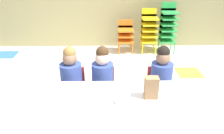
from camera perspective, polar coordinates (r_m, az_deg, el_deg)
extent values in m
cube|color=silver|center=(3.23, 0.61, -9.00)|extent=(5.78, 4.71, 0.02)
cube|color=silver|center=(3.64, 7.55, -4.72)|extent=(0.43, 0.43, 0.00)
cube|color=orange|center=(2.91, 9.99, -13.62)|extent=(0.43, 0.43, 0.00)
cube|color=gray|center=(2.89, -8.39, -13.85)|extent=(0.43, 0.43, 0.00)
cube|color=orange|center=(4.25, 18.83, -1.36)|extent=(0.43, 0.43, 0.00)
cube|color=#336BB2|center=(5.29, -25.14, 2.84)|extent=(0.43, 0.43, 0.00)
cube|color=silver|center=(3.70, -13.70, -4.78)|extent=(0.43, 0.43, 0.00)
cube|color=white|center=(2.17, 1.05, -9.26)|extent=(1.90, 0.82, 0.04)
cylinder|color=#B2B2B7|center=(2.75, -17.95, -9.95)|extent=(0.05, 0.05, 0.56)
cylinder|color=#B2B2B7|center=(2.79, 19.14, -9.56)|extent=(0.05, 0.05, 0.56)
cube|color=red|center=(2.89, -9.88, -6.68)|extent=(0.32, 0.30, 0.03)
cube|color=red|center=(2.94, -9.68, -2.65)|extent=(0.29, 0.02, 0.30)
cylinder|color=#384C99|center=(2.78, -10.21, -2.83)|extent=(0.30, 0.30, 0.38)
sphere|color=#8C664C|center=(2.67, -10.64, 2.10)|extent=(0.17, 0.17, 0.17)
sphere|color=olive|center=(2.65, -10.72, 3.59)|extent=(0.15, 0.15, 0.15)
cylinder|color=red|center=(2.89, -12.81, -10.53)|extent=(0.02, 0.02, 0.28)
cylinder|color=red|center=(2.84, -7.19, -10.66)|extent=(0.02, 0.02, 0.28)
cylinder|color=red|center=(3.10, -11.91, -7.72)|extent=(0.02, 0.02, 0.28)
cylinder|color=red|center=(3.06, -6.71, -7.79)|extent=(0.02, 0.02, 0.28)
cube|color=red|center=(2.85, -2.28, -6.71)|extent=(0.32, 0.30, 0.03)
cube|color=red|center=(2.91, -2.27, -2.63)|extent=(0.29, 0.02, 0.30)
cylinder|color=#384C99|center=(2.74, -2.36, -2.81)|extent=(0.32, 0.32, 0.38)
sphere|color=beige|center=(2.63, -2.46, 2.19)|extent=(0.17, 0.17, 0.17)
sphere|color=#472D19|center=(2.61, -2.48, 3.70)|extent=(0.15, 0.15, 0.15)
cylinder|color=red|center=(2.84, -5.16, -10.68)|extent=(0.02, 0.02, 0.28)
cylinder|color=red|center=(2.83, 0.60, -10.67)|extent=(0.02, 0.02, 0.28)
cylinder|color=red|center=(3.05, -4.83, -7.80)|extent=(0.02, 0.02, 0.28)
cylinder|color=red|center=(3.04, 0.48, -7.79)|extent=(0.02, 0.02, 0.28)
cube|color=red|center=(2.92, 11.90, -6.46)|extent=(0.32, 0.30, 0.03)
cube|color=red|center=(2.97, 11.58, -2.48)|extent=(0.29, 0.02, 0.30)
cylinder|color=#384C99|center=(2.81, 12.30, -2.65)|extent=(0.30, 0.30, 0.38)
sphere|color=#8C664C|center=(2.70, 12.80, 2.23)|extent=(0.17, 0.17, 0.17)
sphere|color=black|center=(2.69, 12.89, 3.70)|extent=(0.15, 0.15, 0.15)
cylinder|color=red|center=(2.87, 9.39, -10.45)|extent=(0.02, 0.02, 0.28)
cylinder|color=red|center=(2.93, 14.87, -10.20)|extent=(0.02, 0.02, 0.28)
cylinder|color=red|center=(3.08, 8.60, -7.63)|extent=(0.02, 0.02, 0.28)
cylinder|color=red|center=(3.14, 13.69, -7.46)|extent=(0.02, 0.02, 0.28)
cube|color=orange|center=(4.84, 3.42, 6.59)|extent=(0.32, 0.30, 0.03)
cube|color=orange|center=(4.94, 3.33, 8.11)|extent=(0.30, 0.02, 0.18)
cube|color=orange|center=(4.80, 3.46, 7.95)|extent=(0.32, 0.30, 0.03)
cube|color=orange|center=(4.91, 3.37, 9.44)|extent=(0.30, 0.02, 0.18)
cube|color=orange|center=(4.76, 3.50, 9.33)|extent=(0.32, 0.30, 0.03)
cube|color=orange|center=(4.88, 3.41, 10.80)|extent=(0.30, 0.02, 0.18)
cylinder|color=orange|center=(4.75, 1.80, 4.60)|extent=(0.02, 0.02, 0.26)
cylinder|color=orange|center=(4.77, 5.17, 4.61)|extent=(0.02, 0.02, 0.26)
cylinder|color=orange|center=(4.99, 1.67, 5.66)|extent=(0.02, 0.02, 0.26)
cylinder|color=orange|center=(5.01, 4.88, 5.66)|extent=(0.02, 0.02, 0.26)
cube|color=yellow|center=(4.90, 9.19, 6.55)|extent=(0.32, 0.30, 0.03)
cube|color=yellow|center=(5.00, 9.01, 8.05)|extent=(0.30, 0.02, 0.18)
cube|color=yellow|center=(4.86, 9.29, 7.89)|extent=(0.32, 0.30, 0.03)
cube|color=yellow|center=(4.97, 9.10, 9.37)|extent=(0.30, 0.02, 0.18)
cube|color=yellow|center=(4.83, 9.39, 9.25)|extent=(0.32, 0.30, 0.03)
cube|color=yellow|center=(4.94, 9.20, 10.70)|extent=(0.30, 0.02, 0.18)
cube|color=yellow|center=(4.79, 9.49, 10.62)|extent=(0.32, 0.30, 0.03)
cube|color=yellow|center=(4.91, 9.30, 12.06)|extent=(0.30, 0.02, 0.18)
cube|color=yellow|center=(4.77, 9.60, 12.01)|extent=(0.32, 0.30, 0.03)
cube|color=yellow|center=(4.88, 9.40, 13.43)|extent=(0.30, 0.02, 0.18)
cylinder|color=yellow|center=(4.80, 7.68, 4.60)|extent=(0.02, 0.02, 0.26)
cylinder|color=yellow|center=(4.85, 10.97, 4.57)|extent=(0.02, 0.02, 0.26)
cylinder|color=yellow|center=(5.04, 7.28, 5.65)|extent=(0.02, 0.02, 0.26)
cylinder|color=yellow|center=(5.09, 10.42, 5.62)|extent=(0.02, 0.02, 0.26)
cube|color=green|center=(4.98, 13.69, 6.47)|extent=(0.32, 0.30, 0.03)
cube|color=green|center=(5.08, 13.43, 7.94)|extent=(0.30, 0.02, 0.18)
cube|color=green|center=(4.94, 13.84, 7.78)|extent=(0.32, 0.30, 0.03)
cube|color=green|center=(5.05, 13.57, 9.24)|extent=(0.30, 0.02, 0.18)
cube|color=green|center=(4.91, 13.98, 9.12)|extent=(0.32, 0.30, 0.03)
cube|color=green|center=(5.02, 13.71, 10.56)|extent=(0.30, 0.02, 0.18)
cube|color=green|center=(4.88, 14.13, 10.47)|extent=(0.32, 0.30, 0.03)
cube|color=green|center=(4.99, 13.85, 11.88)|extent=(0.30, 0.02, 0.18)
cube|color=green|center=(4.85, 14.28, 11.83)|extent=(0.32, 0.30, 0.03)
cube|color=green|center=(4.97, 14.00, 13.23)|extent=(0.30, 0.02, 0.18)
cube|color=green|center=(4.83, 14.44, 13.21)|extent=(0.32, 0.30, 0.03)
cube|color=green|center=(4.94, 14.15, 14.58)|extent=(0.30, 0.02, 0.18)
cylinder|color=green|center=(4.87, 12.29, 4.56)|extent=(0.02, 0.02, 0.26)
cylinder|color=green|center=(4.94, 15.46, 4.51)|extent=(0.02, 0.02, 0.26)
cylinder|color=green|center=(5.11, 11.68, 5.60)|extent=(0.02, 0.02, 0.26)
cylinder|color=green|center=(5.18, 14.72, 5.55)|extent=(0.02, 0.02, 0.26)
cube|color=#9E754C|center=(2.20, 9.89, -5.14)|extent=(0.13, 0.09, 0.22)
cylinder|color=white|center=(2.15, 1.75, -8.88)|extent=(0.18, 0.18, 0.01)
cylinder|color=white|center=(2.01, -5.94, -11.81)|extent=(0.18, 0.18, 0.01)
torus|color=white|center=(2.14, 1.76, -8.46)|extent=(0.10, 0.10, 0.03)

